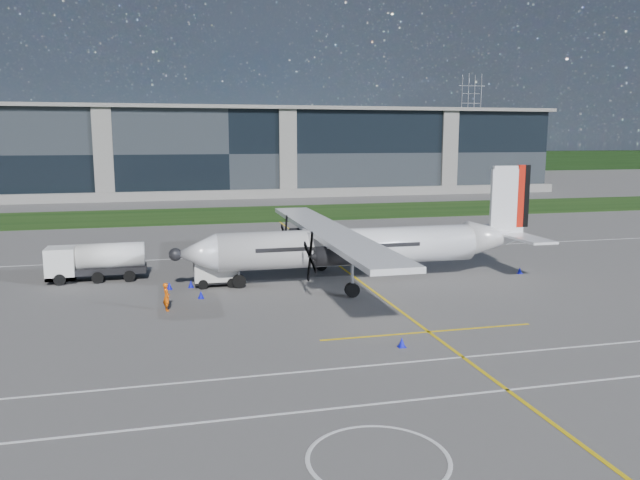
{
  "coord_description": "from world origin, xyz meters",
  "views": [
    {
      "loc": [
        -10.31,
        -35.78,
        10.3
      ],
      "look_at": [
        0.4,
        7.83,
        2.88
      ],
      "focal_mm": 35.0,
      "sensor_mm": 36.0,
      "label": 1
    }
  ],
  "objects_px": {
    "ground_crew_person": "(166,295)",
    "safety_cone_tail": "(520,270)",
    "safety_cone_portwing": "(402,342)",
    "safety_cone_fwd": "(169,286)",
    "fuel_tanker_truck": "(89,262)",
    "turboprop_aircraft": "(362,225)",
    "safety_cone_nose_stbd": "(191,284)",
    "safety_cone_nose_port": "(201,295)",
    "baggage_tug": "(216,272)",
    "safety_cone_stbdwing": "(295,247)",
    "pylon_east": "(470,122)"
  },
  "relations": [
    {
      "from": "turboprop_aircraft",
      "to": "ground_crew_person",
      "type": "distance_m",
      "value": 14.82
    },
    {
      "from": "ground_crew_person",
      "to": "baggage_tug",
      "type": "bearing_deg",
      "value": -44.15
    },
    {
      "from": "turboprop_aircraft",
      "to": "safety_cone_fwd",
      "type": "bearing_deg",
      "value": 176.77
    },
    {
      "from": "pylon_east",
      "to": "safety_cone_tail",
      "type": "relative_size",
      "value": 60.0
    },
    {
      "from": "pylon_east",
      "to": "safety_cone_nose_port",
      "type": "relative_size",
      "value": 60.0
    },
    {
      "from": "safety_cone_tail",
      "to": "safety_cone_stbdwing",
      "type": "relative_size",
      "value": 1.0
    },
    {
      "from": "safety_cone_nose_port",
      "to": "safety_cone_stbdwing",
      "type": "relative_size",
      "value": 1.0
    },
    {
      "from": "safety_cone_tail",
      "to": "safety_cone_nose_port",
      "type": "bearing_deg",
      "value": -175.94
    },
    {
      "from": "turboprop_aircraft",
      "to": "safety_cone_stbdwing",
      "type": "distance_m",
      "value": 14.31
    },
    {
      "from": "baggage_tug",
      "to": "safety_cone_portwing",
      "type": "bearing_deg",
      "value": -62.8
    },
    {
      "from": "fuel_tanker_truck",
      "to": "safety_cone_nose_port",
      "type": "relative_size",
      "value": 14.45
    },
    {
      "from": "safety_cone_nose_port",
      "to": "safety_cone_tail",
      "type": "bearing_deg",
      "value": 4.06
    },
    {
      "from": "ground_crew_person",
      "to": "safety_cone_tail",
      "type": "bearing_deg",
      "value": -94.7
    },
    {
      "from": "fuel_tanker_truck",
      "to": "baggage_tug",
      "type": "height_order",
      "value": "fuel_tanker_truck"
    },
    {
      "from": "pylon_east",
      "to": "safety_cone_nose_stbd",
      "type": "bearing_deg",
      "value": -123.36
    },
    {
      "from": "safety_cone_tail",
      "to": "safety_cone_portwing",
      "type": "relative_size",
      "value": 1.0
    },
    {
      "from": "ground_crew_person",
      "to": "safety_cone_nose_stbd",
      "type": "height_order",
      "value": "ground_crew_person"
    },
    {
      "from": "safety_cone_nose_port",
      "to": "safety_cone_nose_stbd",
      "type": "bearing_deg",
      "value": 99.18
    },
    {
      "from": "safety_cone_fwd",
      "to": "safety_cone_stbdwing",
      "type": "xyz_separation_m",
      "value": [
        11.44,
        12.86,
        0.0
      ]
    },
    {
      "from": "pylon_east",
      "to": "ground_crew_person",
      "type": "distance_m",
      "value": 177.07
    },
    {
      "from": "safety_cone_nose_stbd",
      "to": "pylon_east",
      "type": "bearing_deg",
      "value": 56.64
    },
    {
      "from": "turboprop_aircraft",
      "to": "baggage_tug",
      "type": "relative_size",
      "value": 8.41
    },
    {
      "from": "fuel_tanker_truck",
      "to": "safety_cone_tail",
      "type": "relative_size",
      "value": 14.45
    },
    {
      "from": "safety_cone_nose_stbd",
      "to": "safety_cone_stbdwing",
      "type": "distance_m",
      "value": 16.12
    },
    {
      "from": "turboprop_aircraft",
      "to": "safety_cone_stbdwing",
      "type": "xyz_separation_m",
      "value": [
        -2.09,
        13.62,
        -3.87
      ]
    },
    {
      "from": "safety_cone_portwing",
      "to": "safety_cone_nose_stbd",
      "type": "bearing_deg",
      "value": 122.51
    },
    {
      "from": "safety_cone_portwing",
      "to": "ground_crew_person",
      "type": "bearing_deg",
      "value": 139.84
    },
    {
      "from": "turboprop_aircraft",
      "to": "safety_cone_stbdwing",
      "type": "height_order",
      "value": "turboprop_aircraft"
    },
    {
      "from": "baggage_tug",
      "to": "ground_crew_person",
      "type": "relative_size",
      "value": 1.67
    },
    {
      "from": "safety_cone_tail",
      "to": "turboprop_aircraft",
      "type": "bearing_deg",
      "value": 177.72
    },
    {
      "from": "ground_crew_person",
      "to": "safety_cone_portwing",
      "type": "relative_size",
      "value": 3.93
    },
    {
      "from": "safety_cone_portwing",
      "to": "pylon_east",
      "type": "bearing_deg",
      "value": 61.91
    },
    {
      "from": "safety_cone_tail",
      "to": "ground_crew_person",
      "type": "bearing_deg",
      "value": -170.95
    },
    {
      "from": "safety_cone_nose_stbd",
      "to": "safety_cone_fwd",
      "type": "height_order",
      "value": "same"
    },
    {
      "from": "safety_cone_nose_stbd",
      "to": "safety_cone_nose_port",
      "type": "xyz_separation_m",
      "value": [
        0.51,
        -3.17,
        0.0
      ]
    },
    {
      "from": "ground_crew_person",
      "to": "safety_cone_fwd",
      "type": "distance_m",
      "value": 5.49
    },
    {
      "from": "safety_cone_fwd",
      "to": "safety_cone_portwing",
      "type": "distance_m",
      "value": 18.67
    },
    {
      "from": "ground_crew_person",
      "to": "safety_cone_nose_port",
      "type": "relative_size",
      "value": 3.93
    },
    {
      "from": "ground_crew_person",
      "to": "safety_cone_nose_port",
      "type": "height_order",
      "value": "ground_crew_person"
    },
    {
      "from": "pylon_east",
      "to": "safety_cone_stbdwing",
      "type": "height_order",
      "value": "pylon_east"
    },
    {
      "from": "turboprop_aircraft",
      "to": "fuel_tanker_truck",
      "type": "xyz_separation_m",
      "value": [
        -19.11,
        4.82,
        -2.77
      ]
    },
    {
      "from": "safety_cone_tail",
      "to": "safety_cone_portwing",
      "type": "xyz_separation_m",
      "value": [
        -14.92,
        -13.73,
        0.0
      ]
    },
    {
      "from": "safety_cone_fwd",
      "to": "fuel_tanker_truck",
      "type": "bearing_deg",
      "value": 143.95
    },
    {
      "from": "fuel_tanker_truck",
      "to": "baggage_tug",
      "type": "relative_size",
      "value": 2.21
    },
    {
      "from": "ground_crew_person",
      "to": "safety_cone_portwing",
      "type": "xyz_separation_m",
      "value": [
        11.32,
        -9.55,
        -0.73
      ]
    },
    {
      "from": "turboprop_aircraft",
      "to": "safety_cone_nose_port",
      "type": "relative_size",
      "value": 54.97
    },
    {
      "from": "ground_crew_person",
      "to": "safety_cone_stbdwing",
      "type": "height_order",
      "value": "ground_crew_person"
    },
    {
      "from": "pylon_east",
      "to": "safety_cone_portwing",
      "type": "relative_size",
      "value": 60.0
    },
    {
      "from": "safety_cone_nose_stbd",
      "to": "safety_cone_portwing",
      "type": "xyz_separation_m",
      "value": [
        9.68,
        -15.19,
        0.0
      ]
    },
    {
      "from": "turboprop_aircraft",
      "to": "safety_cone_portwing",
      "type": "bearing_deg",
      "value": -99.54
    }
  ]
}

